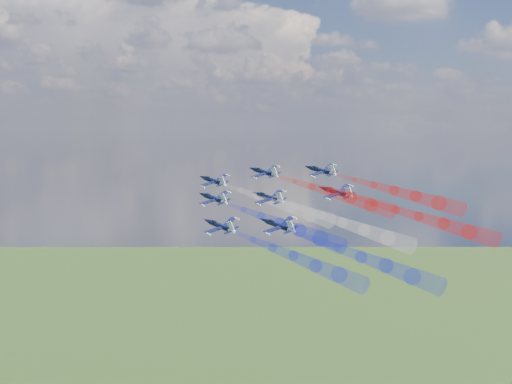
# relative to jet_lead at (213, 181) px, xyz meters

# --- Properties ---
(jet_lead) EXTENTS (16.21, 16.11, 8.29)m
(jet_lead) POSITION_rel_jet_lead_xyz_m (0.00, 0.00, 0.00)
(jet_lead) COLOR black
(trail_lead) EXTENTS (32.14, 30.85, 11.66)m
(trail_lead) POSITION_rel_jet_lead_xyz_m (18.44, -17.04, -4.12)
(trail_lead) COLOR white
(jet_inner_left) EXTENTS (16.21, 16.11, 8.29)m
(jet_inner_left) POSITION_rel_jet_lead_xyz_m (1.77, -13.60, -3.74)
(jet_inner_left) COLOR black
(trail_inner_left) EXTENTS (32.14, 30.85, 11.66)m
(trail_inner_left) POSITION_rel_jet_lead_xyz_m (20.21, -30.64, -7.86)
(trail_inner_left) COLOR #1A2AE3
(jet_inner_right) EXTENTS (16.21, 16.11, 8.29)m
(jet_inner_right) POSITION_rel_jet_lead_xyz_m (15.16, -0.38, 2.65)
(jet_inner_right) COLOR black
(trail_inner_right) EXTENTS (32.14, 30.85, 11.66)m
(trail_inner_right) POSITION_rel_jet_lead_xyz_m (33.59, -17.42, -1.47)
(trail_inner_right) COLOR red
(jet_outer_left) EXTENTS (16.21, 16.11, 8.29)m
(jet_outer_left) POSITION_rel_jet_lead_xyz_m (5.13, -28.35, -9.09)
(jet_outer_left) COLOR black
(trail_outer_left) EXTENTS (32.14, 30.85, 11.66)m
(trail_outer_left) POSITION_rel_jet_lead_xyz_m (23.57, -45.39, -13.21)
(trail_outer_left) COLOR #1A2AE3
(jet_center_third) EXTENTS (16.21, 16.11, 8.29)m
(jet_center_third) POSITION_rel_jet_lead_xyz_m (17.04, -16.00, -3.13)
(jet_center_third) COLOR black
(trail_center_third) EXTENTS (32.14, 30.85, 11.66)m
(trail_center_third) POSITION_rel_jet_lead_xyz_m (35.47, -33.04, -7.25)
(trail_center_third) COLOR white
(jet_outer_right) EXTENTS (16.21, 16.11, 8.29)m
(jet_outer_right) POSITION_rel_jet_lead_xyz_m (31.83, -1.20, 3.24)
(jet_outer_right) COLOR black
(trail_outer_right) EXTENTS (32.14, 30.85, 11.66)m
(trail_outer_right) POSITION_rel_jet_lead_xyz_m (50.27, -18.24, -0.88)
(trail_outer_right) COLOR red
(jet_rear_left) EXTENTS (16.21, 16.11, 8.29)m
(jet_rear_left) POSITION_rel_jet_lead_xyz_m (19.96, -31.86, -8.30)
(jet_rear_left) COLOR black
(trail_rear_left) EXTENTS (32.14, 30.85, 11.66)m
(trail_rear_left) POSITION_rel_jet_lead_xyz_m (38.39, -48.90, -12.41)
(trail_rear_left) COLOR #1A2AE3
(jet_rear_right) EXTENTS (16.21, 16.11, 8.29)m
(jet_rear_right) POSITION_rel_jet_lead_xyz_m (35.22, -16.94, -1.45)
(jet_rear_right) COLOR black
(trail_rear_right) EXTENTS (32.14, 30.85, 11.66)m
(trail_rear_right) POSITION_rel_jet_lead_xyz_m (53.66, -33.98, -5.57)
(trail_rear_right) COLOR red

